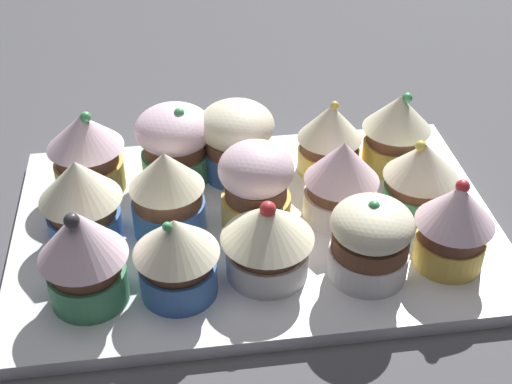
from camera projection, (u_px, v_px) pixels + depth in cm
name	position (u px, v px, depth cm)	size (l,w,h in cm)	color
ground_plane	(256.00, 246.00, 59.46)	(180.00, 180.00, 3.00)	#4C4C51
baking_tray	(256.00, 227.00, 58.20)	(39.13, 25.59, 1.20)	silver
cupcake_0	(83.00, 254.00, 48.38)	(6.22, 6.22, 8.15)	#4C9E6B
cupcake_1	(177.00, 255.00, 49.35)	(6.13, 6.13, 6.81)	#477AC6
cupcake_2	(266.00, 238.00, 51.05)	(6.87, 6.87, 6.60)	white
cupcake_3	(371.00, 239.00, 51.06)	(6.04, 6.04, 6.62)	white
cupcake_4	(454.00, 223.00, 51.71)	(5.84, 5.84, 7.42)	#EFC651
cupcake_5	(81.00, 197.00, 54.27)	(6.38, 6.38, 7.16)	#477AC6
cupcake_6	(167.00, 192.00, 54.95)	(5.89, 5.89, 7.30)	#477AC6
cupcake_7	(258.00, 188.00, 55.27)	(5.97, 5.97, 7.26)	#EFC651
cupcake_8	(342.00, 182.00, 56.24)	(6.07, 6.07, 7.03)	white
cupcake_9	(421.00, 177.00, 57.23)	(6.12, 6.12, 6.65)	#4C9E6B
cupcake_10	(86.00, 151.00, 59.34)	(6.44, 6.44, 7.60)	#EFC651
cupcake_11	(175.00, 142.00, 61.01)	(6.73, 6.73, 7.08)	#4C9E6B
cupcake_12	(237.00, 139.00, 61.22)	(6.59, 6.59, 6.97)	#477AC6
cupcake_13	(330.00, 137.00, 61.80)	(5.71, 5.71, 6.92)	#EFC651
cupcake_14	(396.00, 130.00, 62.30)	(6.05, 6.05, 7.35)	#EFC651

